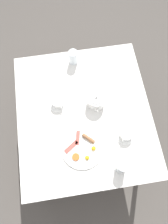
# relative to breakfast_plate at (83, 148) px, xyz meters

# --- Properties ---
(ground_plane) EXTENTS (8.00, 8.00, 0.00)m
(ground_plane) POSITION_rel_breakfast_plate_xyz_m (0.25, -0.05, -0.71)
(ground_plane) COLOR #4C4742
(table) EXTENTS (1.08, 0.96, 0.70)m
(table) POSITION_rel_breakfast_plate_xyz_m (0.25, -0.05, -0.07)
(table) COLOR silver
(table) RESTS_ON ground_plane
(breakfast_plate) EXTENTS (0.29, 0.29, 0.04)m
(breakfast_plate) POSITION_rel_breakfast_plate_xyz_m (0.00, 0.00, 0.00)
(breakfast_plate) COLOR white
(breakfast_plate) RESTS_ON table
(teapot_near) EXTENTS (0.22, 0.13, 0.12)m
(teapot_near) POSITION_rel_breakfast_plate_xyz_m (0.32, -0.14, 0.04)
(teapot_near) COLOR white
(teapot_near) RESTS_ON table
(teacup_with_saucer_left) EXTENTS (0.14, 0.14, 0.06)m
(teacup_with_saucer_left) POSITION_rel_breakfast_plate_xyz_m (0.04, -0.31, 0.02)
(teacup_with_saucer_left) COLOR white
(teacup_with_saucer_left) RESTS_ON table
(teacup_with_saucer_right) EXTENTS (0.14, 0.14, 0.06)m
(teacup_with_saucer_right) POSITION_rel_breakfast_plate_xyz_m (0.35, 0.13, 0.02)
(teacup_with_saucer_right) COLOR white
(teacup_with_saucer_right) RESTS_ON table
(water_glass_tall) EXTENTS (0.07, 0.07, 0.12)m
(water_glass_tall) POSITION_rel_breakfast_plate_xyz_m (-0.17, -0.22, 0.05)
(water_glass_tall) COLOR white
(water_glass_tall) RESTS_ON table
(water_glass_short) EXTENTS (0.07, 0.07, 0.12)m
(water_glass_short) POSITION_rel_breakfast_plate_xyz_m (0.69, -0.03, 0.05)
(water_glass_short) COLOR white
(water_glass_short) RESTS_ON table
(fork_by_plate) EXTENTS (0.03, 0.19, 0.00)m
(fork_by_plate) POSITION_rel_breakfast_plate_xyz_m (0.59, -0.38, -0.01)
(fork_by_plate) COLOR silver
(fork_by_plate) RESTS_ON table
(knife_by_plate) EXTENTS (0.15, 0.15, 0.00)m
(knife_by_plate) POSITION_rel_breakfast_plate_xyz_m (0.53, 0.03, -0.01)
(knife_by_plate) COLOR silver
(knife_by_plate) RESTS_ON table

